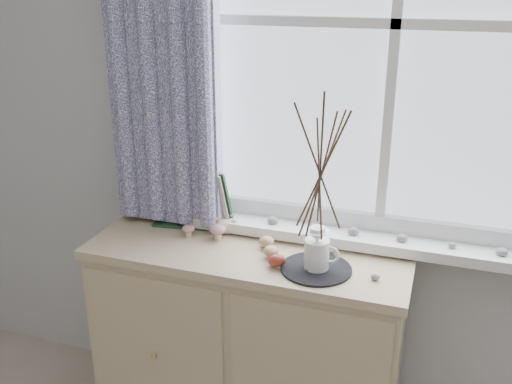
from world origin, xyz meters
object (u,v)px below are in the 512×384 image
(sideboard, at_px, (248,345))
(twig_pitcher, at_px, (320,168))
(toadstool_cluster, at_px, (210,221))
(botanical_book, at_px, (189,199))

(sideboard, distance_m, twig_pitcher, 0.84)
(toadstool_cluster, bearing_deg, botanical_book, 169.15)
(sideboard, distance_m, toadstool_cluster, 0.52)
(sideboard, relative_size, botanical_book, 3.29)
(botanical_book, bearing_deg, twig_pitcher, -26.56)
(sideboard, xyz_separation_m, toadstool_cluster, (-0.19, 0.09, 0.48))
(sideboard, xyz_separation_m, twig_pitcher, (0.28, -0.07, 0.79))
(botanical_book, bearing_deg, sideboard, -29.64)
(toadstool_cluster, relative_size, twig_pitcher, 0.28)
(sideboard, bearing_deg, botanical_book, 159.49)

